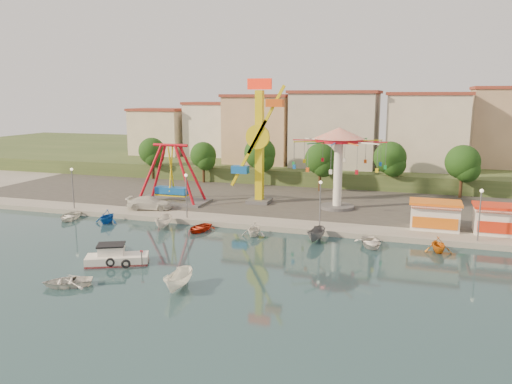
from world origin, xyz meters
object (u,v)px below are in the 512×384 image
at_px(kamikaze_tower, 261,145).
at_px(van, 149,203).
at_px(pirate_ship_ride, 171,175).
at_px(wave_swinger, 339,150).
at_px(cabin_motorboat, 116,258).
at_px(rowboat_a, 114,249).
at_px(skiff, 179,280).

distance_m(kamikaze_tower, van, 16.35).
bearing_deg(pirate_ship_ride, wave_swinger, 7.85).
distance_m(cabin_motorboat, van, 19.42).
xyz_separation_m(wave_swinger, cabin_motorboat, (-15.90, -25.98, -7.68)).
bearing_deg(wave_swinger, pirate_ship_ride, -172.15).
height_order(wave_swinger, cabin_motorboat, wave_swinger).
xyz_separation_m(rowboat_a, skiff, (10.11, -6.45, 0.36)).
height_order(rowboat_a, van, van).
height_order(skiff, van, van).
bearing_deg(van, pirate_ship_ride, -23.21).
xyz_separation_m(wave_swinger, van, (-22.78, -7.84, -6.78)).
relative_size(pirate_ship_ride, kamikaze_tower, 0.61).
xyz_separation_m(cabin_motorboat, van, (-6.87, 18.14, 0.90)).
xyz_separation_m(cabin_motorboat, rowboat_a, (-1.95, 2.60, -0.11)).
relative_size(rowboat_a, skiff, 0.98).
distance_m(pirate_ship_ride, rowboat_a, 21.15).
relative_size(kamikaze_tower, cabin_motorboat, 2.84).
distance_m(rowboat_a, van, 16.33).
distance_m(kamikaze_tower, wave_swinger, 10.30).
relative_size(wave_swinger, skiff, 2.94).
xyz_separation_m(rowboat_a, van, (-4.93, 15.54, 1.01)).
distance_m(wave_swinger, cabin_motorboat, 31.42).
bearing_deg(kamikaze_tower, wave_swinger, 0.39).
relative_size(wave_swinger, rowboat_a, 2.99).
height_order(pirate_ship_ride, skiff, pirate_ship_ride).
height_order(pirate_ship_ride, wave_swinger, wave_swinger).
bearing_deg(kamikaze_tower, pirate_ship_ride, -165.81).
height_order(kamikaze_tower, cabin_motorboat, kamikaze_tower).
bearing_deg(rowboat_a, wave_swinger, 9.78).
bearing_deg(van, kamikaze_tower, -72.64).
bearing_deg(van, rowboat_a, -176.95).
distance_m(cabin_motorboat, rowboat_a, 3.25).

